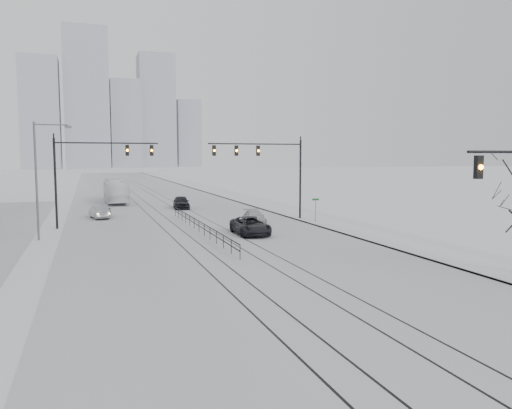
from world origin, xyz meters
name	(u,v)px	position (x,y,z in m)	size (l,w,h in m)	color
ground	(427,387)	(0.00, 0.00, 0.00)	(500.00, 500.00, 0.00)	silver
road	(154,202)	(0.00, 60.00, 0.01)	(22.00, 260.00, 0.02)	silver
sidewalk_east	(245,199)	(13.50, 60.00, 0.08)	(5.00, 260.00, 0.16)	silver
curb	(229,199)	(11.05, 60.00, 0.06)	(0.10, 260.00, 0.12)	gray
tram_rails	(179,218)	(0.00, 40.00, 0.02)	(5.30, 180.00, 0.01)	black
skyline	(112,111)	(5.02, 273.63, 30.65)	(96.00, 48.00, 72.00)	#9CA0AB
traffic_mast_ne	(269,163)	(8.15, 34.99, 5.76)	(9.60, 0.37, 8.00)	black
traffic_mast_nw	(91,166)	(-8.52, 36.00, 5.57)	(9.10, 0.37, 8.00)	black
street_light_west	(40,172)	(-12.20, 30.00, 5.21)	(2.73, 0.25, 9.00)	#595B60
median_fence	(199,226)	(0.00, 30.00, 0.53)	(0.06, 24.00, 1.00)	black
street_sign	(316,207)	(11.80, 32.00, 1.61)	(0.70, 0.06, 2.40)	#595B60
sedan_sb_inner	(103,211)	(-7.43, 43.25, 0.69)	(1.63, 4.04, 1.38)	black
sedan_sb_outer	(99,212)	(-7.78, 42.43, 0.67)	(1.42, 4.07, 1.34)	#97989E
sedan_nb_front	(250,226)	(3.71, 27.33, 0.72)	(2.40, 5.21, 1.45)	black
sedan_nb_right	(254,217)	(6.12, 33.49, 0.62)	(1.74, 4.28, 1.24)	#B2B6BA
sedan_nb_far	(181,202)	(2.00, 49.53, 0.78)	(1.84, 4.57, 1.56)	black
box_truck	(116,191)	(-5.19, 59.96, 1.61)	(2.70, 11.53, 3.21)	white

